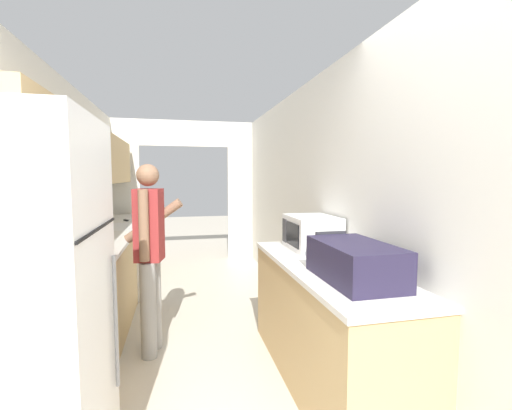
# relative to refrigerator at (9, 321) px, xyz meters

# --- Properties ---
(wall_left) EXTENTS (0.38, 7.50, 2.50)m
(wall_left) POSITION_rel_refrigerator_xyz_m (-0.32, 1.84, 0.56)
(wall_left) COLOR silver
(wall_left) RESTS_ON ground_plane
(wall_right) EXTENTS (0.06, 7.50, 2.50)m
(wall_right) POSITION_rel_refrigerator_xyz_m (2.10, 1.43, 0.36)
(wall_right) COLOR silver
(wall_right) RESTS_ON ground_plane
(wall_far_with_doorway) EXTENTS (2.84, 0.06, 2.50)m
(wall_far_with_doorway) POSITION_rel_refrigerator_xyz_m (0.85, 4.61, 0.54)
(wall_far_with_doorway) COLOR silver
(wall_far_with_doorway) RESTS_ON ground_plane
(counter_left) EXTENTS (0.62, 4.08, 0.88)m
(counter_left) POSITION_rel_refrigerator_xyz_m (-0.07, 2.30, -0.45)
(counter_left) COLOR tan
(counter_left) RESTS_ON ground_plane
(counter_right) EXTENTS (0.62, 1.82, 0.88)m
(counter_right) POSITION_rel_refrigerator_xyz_m (1.77, 0.62, -0.45)
(counter_right) COLOR tan
(counter_right) RESTS_ON ground_plane
(refrigerator) EXTENTS (0.78, 0.74, 1.78)m
(refrigerator) POSITION_rel_refrigerator_xyz_m (0.00, 0.00, 0.00)
(refrigerator) COLOR white
(refrigerator) RESTS_ON ground_plane
(range_oven) EXTENTS (0.66, 0.73, 1.02)m
(range_oven) POSITION_rel_refrigerator_xyz_m (-0.07, 2.95, -0.44)
(range_oven) COLOR white
(range_oven) RESTS_ON ground_plane
(person) EXTENTS (0.52, 0.42, 1.62)m
(person) POSITION_rel_refrigerator_xyz_m (0.48, 1.34, -0.02)
(person) COLOR #9E9E9E
(person) RESTS_ON ground_plane
(suitcase) EXTENTS (0.37, 0.67, 0.25)m
(suitcase) POSITION_rel_refrigerator_xyz_m (1.77, 0.23, 0.11)
(suitcase) COLOR #231E38
(suitcase) RESTS_ON counter_right
(microwave) EXTENTS (0.39, 0.51, 0.29)m
(microwave) POSITION_rel_refrigerator_xyz_m (1.85, 1.13, 0.14)
(microwave) COLOR white
(microwave) RESTS_ON counter_right
(book_stack) EXTENTS (0.22, 0.33, 0.08)m
(book_stack) POSITION_rel_refrigerator_xyz_m (1.80, 0.71, 0.03)
(book_stack) COLOR #2D4C99
(book_stack) RESTS_ON counter_right
(knife) EXTENTS (0.13, 0.29, 0.02)m
(knife) POSITION_rel_refrigerator_xyz_m (-0.01, 3.54, -0.00)
(knife) COLOR #B7B7BC
(knife) RESTS_ON counter_left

